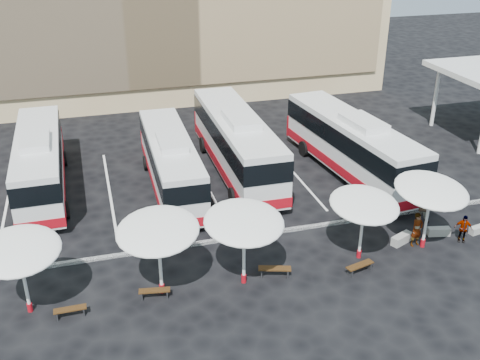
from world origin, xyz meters
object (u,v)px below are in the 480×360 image
object	(u,v)px
sunshade_1	(158,231)
passenger_2	(463,228)
bus_0	(40,161)
wood_bench_3	(360,266)
conc_bench_0	(402,239)
bus_1	(171,161)
sunshade_4	(431,190)
conc_bench_1	(439,231)
passenger_1	(424,206)
bus_2	(236,141)
wood_bench_2	(275,270)
passenger_0	(417,229)
wood_bench_0	(70,310)
wood_bench_1	(155,292)
sunshade_3	(364,205)
sunshade_2	(244,222)
bus_3	(351,144)
conc_bench_2	(478,229)
sunshade_0	(18,251)

from	to	relation	value
sunshade_1	passenger_2	world-z (taller)	sunshade_1
bus_0	wood_bench_3	xyz separation A→B (m)	(14.85, -13.43, -1.65)
bus_0	conc_bench_0	world-z (taller)	bus_0
bus_1	sunshade_4	size ratio (longest dim) A/B	2.56
conc_bench_1	passenger_1	distance (m)	1.75
bus_1	bus_2	xyz separation A→B (m)	(4.56, 1.41, 0.28)
wood_bench_2	passenger_0	xyz separation A→B (m)	(7.94, 0.63, 0.57)
wood_bench_0	wood_bench_1	distance (m)	3.67
sunshade_1	bus_1	bearing A→B (deg)	77.82
sunshade_3	conc_bench_0	xyz separation A→B (m)	(2.77, 0.63, -2.76)
wood_bench_3	conc_bench_1	distance (m)	6.00
sunshade_2	sunshade_4	bearing A→B (deg)	2.57
bus_3	wood_bench_2	xyz separation A→B (m)	(-8.52, -9.63, -1.77)
passenger_0	passenger_1	size ratio (longest dim) A/B	0.98
bus_0	passenger_2	xyz separation A→B (m)	(21.31, -12.31, -1.22)
passenger_0	conc_bench_2	bearing A→B (deg)	-9.29
bus_0	conc_bench_1	size ratio (longest dim) A/B	10.39
sunshade_0	passenger_0	world-z (taller)	sunshade_0
wood_bench_2	sunshade_3	bearing A→B (deg)	4.62
wood_bench_0	conc_bench_2	distance (m)	21.31
wood_bench_0	wood_bench_2	distance (m)	9.38
bus_1	sunshade_3	distance (m)	12.80
passenger_2	conc_bench_2	bearing A→B (deg)	49.94
bus_0	conc_bench_1	distance (m)	23.56
passenger_1	conc_bench_0	bearing A→B (deg)	86.77
conc_bench_2	passenger_0	world-z (taller)	passenger_0
sunshade_4	conc_bench_2	bearing A→B (deg)	6.29
bus_1	passenger_1	bearing A→B (deg)	-30.35
wood_bench_3	conc_bench_0	distance (m)	3.81
sunshade_3	passenger_1	xyz separation A→B (m)	(5.06, 2.36, -2.04)
sunshade_2	sunshade_3	bearing A→B (deg)	4.00
conc_bench_0	sunshade_1	bearing A→B (deg)	-176.57
sunshade_3	bus_3	bearing A→B (deg)	67.09
wood_bench_3	passenger_1	size ratio (longest dim) A/B	0.79
bus_3	sunshade_2	bearing A→B (deg)	-141.77
sunshade_1	wood_bench_3	distance (m)	9.87
sunshade_3	conc_bench_2	distance (m)	7.83
wood_bench_2	conc_bench_2	world-z (taller)	wood_bench_2
bus_1	sunshade_2	xyz separation A→B (m)	(1.58, -10.58, 1.31)
wood_bench_3	passenger_2	distance (m)	6.56
sunshade_4	wood_bench_3	distance (m)	5.26
bus_0	sunshade_3	world-z (taller)	bus_0
sunshade_4	wood_bench_1	size ratio (longest dim) A/B	3.22
bus_1	sunshade_4	world-z (taller)	sunshade_4
sunshade_1	wood_bench_3	size ratio (longest dim) A/B	3.19
bus_1	passenger_2	bearing A→B (deg)	-35.95
sunshade_3	sunshade_0	bearing A→B (deg)	179.69
sunshade_3	passenger_1	bearing A→B (deg)	25.00
bus_3	sunshade_1	xyz separation A→B (m)	(-13.86, -9.39, 1.12)
conc_bench_1	wood_bench_3	bearing A→B (deg)	-160.80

